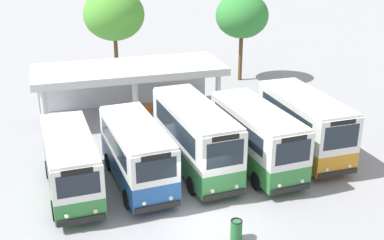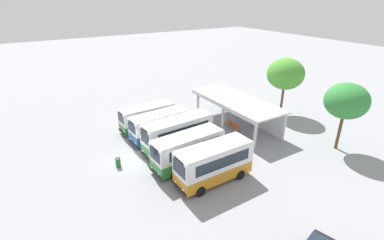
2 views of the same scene
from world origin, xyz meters
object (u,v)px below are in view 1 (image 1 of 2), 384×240
Objects in this scene: waiting_chair_middle_seat at (149,110)px; waiting_chair_end_by_column at (127,112)px; city_bus_fourth_amber at (257,136)px; city_bus_second_in_row at (137,152)px; litter_bin_apron at (236,230)px; city_bus_middle_cream at (195,135)px; city_bus_nearest_orange at (71,162)px; waiting_chair_second_from_end at (138,111)px; city_bus_fifth_blue at (304,123)px; waiting_chair_fourth_seat at (159,109)px.

waiting_chair_end_by_column is at bearing 175.87° from waiting_chair_middle_seat.
city_bus_fourth_amber reaches higher than waiting_chair_middle_seat.
litter_bin_apron is at bearing -63.16° from city_bus_second_in_row.
city_bus_second_in_row is at bearing -105.51° from waiting_chair_middle_seat.
city_bus_second_in_row is 3.22m from city_bus_middle_cream.
waiting_chair_second_from_end is at bearing 61.05° from city_bus_nearest_orange.
city_bus_fifth_blue is at bearing 3.14° from city_bus_nearest_orange.
city_bus_middle_cream is 1.07× the size of city_bus_fourth_amber.
city_bus_fourth_amber is 10.51m from waiting_chair_end_by_column.
waiting_chair_middle_seat is (2.45, 8.82, -1.22)m from city_bus_second_in_row.
city_bus_nearest_orange is 3.16m from city_bus_second_in_row.
city_bus_second_in_row is 7.90× the size of waiting_chair_middle_seat.
waiting_chair_middle_seat is 0.96× the size of litter_bin_apron.
city_bus_middle_cream reaches higher than city_bus_second_in_row.
waiting_chair_fourth_seat is (2.17, -0.12, 0.00)m from waiting_chair_end_by_column.
city_bus_second_in_row reaches higher than litter_bin_apron.
city_bus_fourth_amber is 1.03× the size of city_bus_fifth_blue.
city_bus_fourth_amber is at bearing -70.47° from waiting_chair_fourth_seat.
city_bus_nearest_orange is 7.88× the size of waiting_chair_end_by_column.
city_bus_second_in_row is 6.31m from city_bus_fourth_amber.
city_bus_fourth_amber is at bearing -167.53° from city_bus_fifth_blue.
city_bus_fifth_blue is at bearing 12.47° from city_bus_fourth_amber.
city_bus_second_in_row is 7.90× the size of waiting_chair_fourth_seat.
city_bus_nearest_orange is 0.88× the size of city_bus_middle_cream.
waiting_chair_second_from_end is at bearing 78.89° from city_bus_second_in_row.
litter_bin_apron is (-6.53, -6.44, -1.45)m from city_bus_fifth_blue.
city_bus_second_in_row is (3.16, 0.05, 0.08)m from city_bus_nearest_orange.
city_bus_fifth_blue is at bearing 44.58° from litter_bin_apron.
city_bus_middle_cream is at bearing -90.11° from waiting_chair_fourth_seat.
waiting_chair_fourth_seat is (1.45, 0.03, 0.00)m from waiting_chair_second_from_end.
city_bus_middle_cream reaches higher than city_bus_fifth_blue.
city_bus_second_in_row is 9.06m from waiting_chair_end_by_column.
litter_bin_apron is at bearing -120.48° from city_bus_fourth_amber.
waiting_chair_middle_seat is at bearing 3.69° from waiting_chair_second_from_end.
city_bus_second_in_row is at bearing -101.11° from waiting_chair_second_from_end.
waiting_chair_end_by_column is (-2.16, 8.31, -1.44)m from city_bus_middle_cream.
city_bus_nearest_orange is 10.55m from waiting_chair_middle_seat.
city_bus_fifth_blue is at bearing -49.35° from waiting_chair_middle_seat.
city_bus_fifth_blue reaches higher than waiting_chair_fourth_seat.
waiting_chair_end_by_column and waiting_chair_middle_seat have the same top height.
waiting_chair_second_from_end is 1.00× the size of waiting_chair_fourth_seat.
waiting_chair_middle_seat is at bearing 74.49° from city_bus_second_in_row.
city_bus_nearest_orange reaches higher than waiting_chair_fourth_seat.
city_bus_nearest_orange is at bearing -122.29° from waiting_chair_middle_seat.
city_bus_fourth_amber is 8.39× the size of waiting_chair_end_by_column.
waiting_chair_fourth_seat is (3.17, 8.80, -1.22)m from city_bus_second_in_row.
city_bus_nearest_orange is 1.00× the size of city_bus_second_in_row.
waiting_chair_middle_seat is at bearing 130.65° from city_bus_fifth_blue.
city_bus_middle_cream reaches higher than city_bus_fourth_amber.
waiting_chair_end_by_column is 1.00× the size of waiting_chair_middle_seat.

